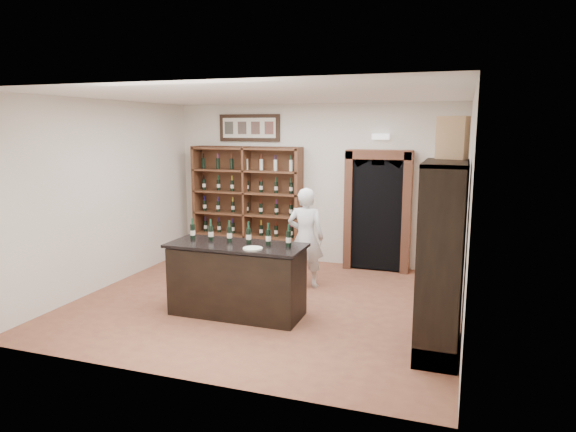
# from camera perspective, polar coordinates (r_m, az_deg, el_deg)

# --- Properties ---
(floor) EXTENTS (5.50, 5.50, 0.00)m
(floor) POSITION_cam_1_polar(r_m,az_deg,el_deg) (7.75, -2.40, -9.51)
(floor) COLOR brown
(floor) RESTS_ON ground
(ceiling) EXTENTS (5.50, 5.50, 0.00)m
(ceiling) POSITION_cam_1_polar(r_m,az_deg,el_deg) (7.32, -2.58, 13.22)
(ceiling) COLOR white
(ceiling) RESTS_ON wall_back
(wall_back) EXTENTS (5.50, 0.04, 3.00)m
(wall_back) POSITION_cam_1_polar(r_m,az_deg,el_deg) (9.74, 2.90, 3.56)
(wall_back) COLOR beige
(wall_back) RESTS_ON ground
(wall_left) EXTENTS (0.04, 5.00, 3.00)m
(wall_left) POSITION_cam_1_polar(r_m,az_deg,el_deg) (8.77, -19.48, 2.29)
(wall_left) COLOR beige
(wall_left) RESTS_ON ground
(wall_right) EXTENTS (0.04, 5.00, 3.00)m
(wall_right) POSITION_cam_1_polar(r_m,az_deg,el_deg) (6.89, 19.33, 0.36)
(wall_right) COLOR beige
(wall_right) RESTS_ON ground
(wine_shelf) EXTENTS (2.20, 0.38, 2.20)m
(wine_shelf) POSITION_cam_1_polar(r_m,az_deg,el_deg) (10.07, -4.51, 1.45)
(wine_shelf) COLOR #50311B
(wine_shelf) RESTS_ON ground
(framed_picture) EXTENTS (1.25, 0.04, 0.52)m
(framed_picture) POSITION_cam_1_polar(r_m,az_deg,el_deg) (10.09, -4.31, 9.74)
(framed_picture) COLOR black
(framed_picture) RESTS_ON wall_back
(arched_doorway) EXTENTS (1.17, 0.35, 2.17)m
(arched_doorway) POSITION_cam_1_polar(r_m,az_deg,el_deg) (9.35, 9.96, 0.92)
(arched_doorway) COLOR black
(arched_doorway) RESTS_ON ground
(emergency_light) EXTENTS (0.30, 0.10, 0.10)m
(emergency_light) POSITION_cam_1_polar(r_m,az_deg,el_deg) (9.33, 10.29, 8.67)
(emergency_light) COLOR white
(emergency_light) RESTS_ON wall_back
(tasting_counter) EXTENTS (1.88, 0.78, 1.00)m
(tasting_counter) POSITION_cam_1_polar(r_m,az_deg,el_deg) (7.15, -5.70, -7.07)
(tasting_counter) COLOR black
(tasting_counter) RESTS_ON ground
(counter_bottle_0) EXTENTS (0.07, 0.07, 0.30)m
(counter_bottle_0) POSITION_cam_1_polar(r_m,az_deg,el_deg) (7.40, -10.55, -1.70)
(counter_bottle_0) COLOR black
(counter_bottle_0) RESTS_ON tasting_counter
(counter_bottle_1) EXTENTS (0.07, 0.07, 0.30)m
(counter_bottle_1) POSITION_cam_1_polar(r_m,az_deg,el_deg) (7.26, -8.57, -1.86)
(counter_bottle_1) COLOR black
(counter_bottle_1) RESTS_ON tasting_counter
(counter_bottle_2) EXTENTS (0.07, 0.07, 0.30)m
(counter_bottle_2) POSITION_cam_1_polar(r_m,az_deg,el_deg) (7.14, -6.52, -2.03)
(counter_bottle_2) COLOR black
(counter_bottle_2) RESTS_ON tasting_counter
(counter_bottle_3) EXTENTS (0.07, 0.07, 0.30)m
(counter_bottle_3) POSITION_cam_1_polar(r_m,az_deg,el_deg) (7.02, -4.39, -2.19)
(counter_bottle_3) COLOR black
(counter_bottle_3) RESTS_ON tasting_counter
(counter_bottle_4) EXTENTS (0.07, 0.07, 0.30)m
(counter_bottle_4) POSITION_cam_1_polar(r_m,az_deg,el_deg) (6.91, -2.20, -2.36)
(counter_bottle_4) COLOR black
(counter_bottle_4) RESTS_ON tasting_counter
(counter_bottle_5) EXTENTS (0.07, 0.07, 0.30)m
(counter_bottle_5) POSITION_cam_1_polar(r_m,az_deg,el_deg) (6.82, 0.06, -2.53)
(counter_bottle_5) COLOR black
(counter_bottle_5) RESTS_ON tasting_counter
(side_cabinet) EXTENTS (0.48, 1.20, 2.20)m
(side_cabinet) POSITION_cam_1_polar(r_m,az_deg,el_deg) (6.18, 16.85, -7.67)
(side_cabinet) COLOR black
(side_cabinet) RESTS_ON ground
(shopkeeper) EXTENTS (0.62, 0.43, 1.62)m
(shopkeeper) POSITION_cam_1_polar(r_m,az_deg,el_deg) (8.26, 1.98, -2.43)
(shopkeeper) COLOR silver
(shopkeeper) RESTS_ON ground
(plate) EXTENTS (0.26, 0.26, 0.02)m
(plate) POSITION_cam_1_polar(r_m,az_deg,el_deg) (6.70, -3.95, -3.63)
(plate) COLOR beige
(plate) RESTS_ON tasting_counter
(wine_crate) EXTENTS (0.38, 0.27, 0.50)m
(wine_crate) POSITION_cam_1_polar(r_m,az_deg,el_deg) (6.31, 17.80, 8.28)
(wine_crate) COLOR tan
(wine_crate) RESTS_ON side_cabinet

